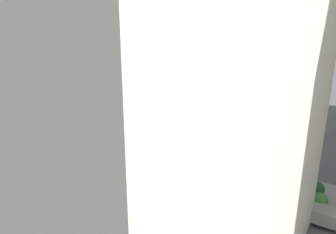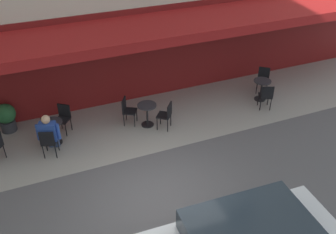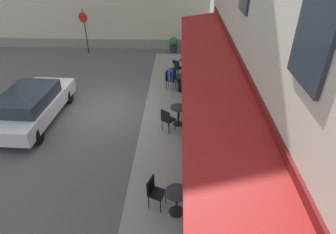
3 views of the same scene
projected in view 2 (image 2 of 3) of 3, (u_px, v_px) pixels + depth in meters
The scene contains 13 objects.
ground_plane at pixel (158, 201), 9.38m from camera, with size 70.00×70.00×0.00m, color #565456.
sidewalk_cafe_terrace at pixel (211, 107), 13.02m from camera, with size 20.50×3.20×0.01m, color gray.
cafe_table_near_entrance at pixel (53, 129), 11.09m from camera, with size 0.60×0.60×0.75m.
cafe_chair_black_near_door at pixel (48, 141), 10.53m from camera, with size 0.51×0.51×0.91m.
cafe_chair_black_corner_right at pixel (63, 116), 11.56m from camera, with size 0.56×0.56×0.91m.
cafe_table_streetside at pixel (262, 87), 13.19m from camera, with size 0.60×0.60×0.75m.
cafe_chair_black_kerbside at pixel (266, 95), 12.63m from camera, with size 0.52×0.52×0.91m.
cafe_chair_black_back_row at pixel (263, 78), 13.66m from camera, with size 0.56×0.56×0.91m.
cafe_table_far_end at pixel (147, 112), 11.87m from camera, with size 0.60×0.60×0.75m.
cafe_chair_black_facing_street at pixel (166, 114), 11.68m from camera, with size 0.56×0.56×0.91m.
cafe_chair_black_under_awning at pixel (127, 109), 11.91m from camera, with size 0.55×0.55×0.91m.
seated_companion_in_blue at pixel (49, 132), 10.63m from camera, with size 0.62×0.61×1.29m.
potted_plant_entrance_left at pixel (6, 117), 11.62m from camera, with size 0.61×0.61×0.93m.
Camera 2 is at (2.28, 6.27, 6.92)m, focal length 40.67 mm.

